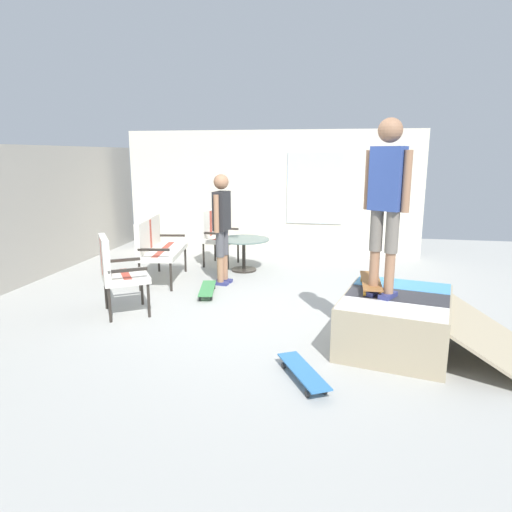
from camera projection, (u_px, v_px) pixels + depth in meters
The scene contains 12 objects.
ground_plane at pixel (264, 318), 5.91m from camera, with size 12.00×12.00×0.10m, color #A8A8A3.
house_facade at pixel (271, 193), 9.36m from camera, with size 0.23×6.00×2.49m.
skate_ramp at pixel (399, 321), 4.85m from camera, with size 1.72×2.06×0.57m.
patio_bench at pixel (156, 243), 7.33m from camera, with size 1.32×0.73×1.02m.
patio_chair_near_house at pixel (215, 232), 8.41m from camera, with size 0.68×0.62×1.02m.
patio_chair_by_wall at pixel (116, 268), 5.77m from camera, with size 0.82×0.80×1.02m.
patio_table at pixel (244, 248), 8.01m from camera, with size 0.90×0.90×0.57m.
person_watching at pixel (222, 221), 7.07m from camera, with size 0.48×0.28×1.72m.
person_skater at pixel (386, 194), 4.54m from camera, with size 0.35×0.43×1.79m.
skateboard_by_bench at pixel (207, 289), 6.70m from camera, with size 0.82×0.36×0.10m.
skateboard_spare at pixel (303, 372), 4.15m from camera, with size 0.80×0.56×0.10m.
skateboard_on_ramp at pixel (371, 281), 5.01m from camera, with size 0.80×0.21×0.10m.
Camera 1 is at (-5.52, -0.93, 2.02)m, focal length 32.08 mm.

